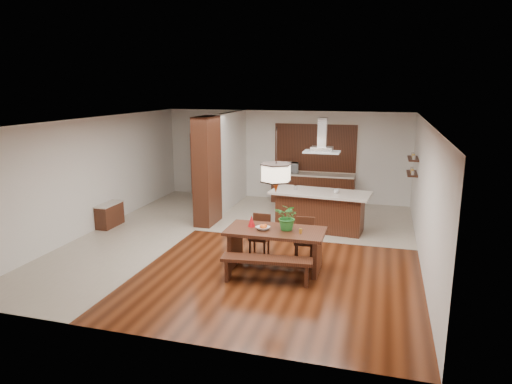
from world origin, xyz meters
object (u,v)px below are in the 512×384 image
(kitchen_island, at_px, (320,210))
(range_hood, at_px, (322,135))
(hallway_console, at_px, (110,215))
(dining_chair_left, at_px, (259,236))
(foliage_plant, at_px, (288,217))
(pendant_lantern, at_px, (276,160))
(dining_chair_right, at_px, (304,240))
(dining_table, at_px, (275,240))
(microwave, at_px, (289,167))
(dining_bench, at_px, (267,270))
(fruit_bowl, at_px, (263,228))
(island_cup, at_px, (336,191))

(kitchen_island, distance_m, range_hood, 1.94)
(hallway_console, bearing_deg, dining_chair_left, -12.56)
(foliage_plant, height_order, kitchen_island, foliage_plant)
(pendant_lantern, bearing_deg, dining_chair_right, 51.30)
(dining_table, distance_m, dining_chair_left, 0.80)
(dining_table, relative_size, foliage_plant, 3.62)
(dining_chair_right, bearing_deg, microwave, 100.86)
(hallway_console, xyz_separation_m, dining_chair_right, (5.40, -0.97, 0.14))
(dining_bench, bearing_deg, kitchen_island, 81.83)
(pendant_lantern, distance_m, fruit_bowl, 1.41)
(dining_chair_left, relative_size, dining_chair_right, 1.00)
(hallway_console, height_order, dining_chair_right, dining_chair_right)
(pendant_lantern, distance_m, foliage_plant, 1.17)
(dining_table, relative_size, island_cup, 16.07)
(microwave, bearing_deg, dining_bench, -95.61)
(pendant_lantern, height_order, range_hood, same)
(dining_chair_left, relative_size, foliage_plant, 1.66)
(dining_chair_right, relative_size, foliage_plant, 1.66)
(foliage_plant, distance_m, island_cup, 2.74)
(foliage_plant, relative_size, range_hood, 0.61)
(hallway_console, height_order, island_cup, island_cup)
(dining_bench, xyz_separation_m, dining_chair_right, (0.48, 1.33, 0.21))
(foliage_plant, distance_m, microwave, 5.69)
(island_cup, distance_m, microwave, 3.44)
(foliage_plant, distance_m, fruit_bowl, 0.56)
(dining_table, bearing_deg, dining_chair_left, 129.88)
(dining_chair_left, xyz_separation_m, kitchen_island, (1.02, 2.21, 0.07))
(dining_bench, distance_m, foliage_plant, 1.17)
(dining_chair_left, bearing_deg, dining_chair_right, 2.43)
(dining_bench, relative_size, island_cup, 13.95)
(dining_chair_right, distance_m, pendant_lantern, 1.95)
(hallway_console, bearing_deg, range_hood, 12.82)
(range_hood, bearing_deg, dining_bench, -98.16)
(dining_chair_left, bearing_deg, dining_bench, -67.02)
(dining_bench, relative_size, range_hood, 1.93)
(dining_bench, bearing_deg, foliage_plant, 72.54)
(dining_chair_right, bearing_deg, dining_table, -133.32)
(fruit_bowl, bearing_deg, range_hood, 75.32)
(dining_chair_left, height_order, kitchen_island, kitchen_island)
(dining_chair_left, distance_m, dining_chair_right, 0.99)
(hallway_console, relative_size, range_hood, 0.98)
(fruit_bowl, xyz_separation_m, island_cup, (1.17, 2.77, 0.22))
(dining_chair_left, relative_size, microwave, 1.57)
(hallway_console, xyz_separation_m, pendant_lantern, (4.91, -1.58, 1.93))
(foliage_plant, bearing_deg, range_hood, 84.48)
(dining_chair_right, height_order, pendant_lantern, pendant_lantern)
(dining_bench, relative_size, dining_chair_right, 1.90)
(dining_bench, relative_size, dining_chair_left, 1.90)
(dining_table, distance_m, microwave, 5.71)
(hallway_console, distance_m, fruit_bowl, 4.98)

